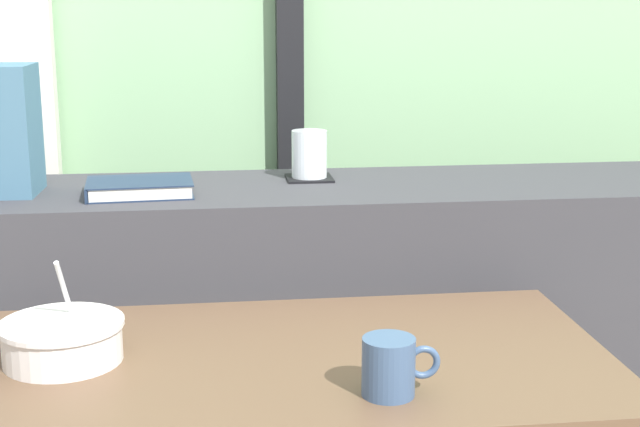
{
  "coord_description": "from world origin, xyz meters",
  "views": [
    {
      "loc": [
        -0.2,
        -1.37,
        1.23
      ],
      "look_at": [
        0.02,
        0.38,
        0.82
      ],
      "focal_mm": 52.13,
      "sensor_mm": 36.0,
      "label": 1
    }
  ],
  "objects_px": {
    "juice_glass": "(309,156)",
    "ceramic_mug": "(390,366)",
    "closed_book": "(139,188)",
    "coaster_square": "(309,178)",
    "soup_bowl": "(63,340)"
  },
  "relations": [
    {
      "from": "coaster_square",
      "to": "juice_glass",
      "type": "xyz_separation_m",
      "value": [
        0.0,
        0.0,
        0.05
      ]
    },
    {
      "from": "ceramic_mug",
      "to": "coaster_square",
      "type": "bearing_deg",
      "value": 91.89
    },
    {
      "from": "juice_glass",
      "to": "closed_book",
      "type": "height_order",
      "value": "juice_glass"
    },
    {
      "from": "coaster_square",
      "to": "ceramic_mug",
      "type": "distance_m",
      "value": 0.79
    },
    {
      "from": "juice_glass",
      "to": "ceramic_mug",
      "type": "xyz_separation_m",
      "value": [
        0.03,
        -0.78,
        -0.17
      ]
    },
    {
      "from": "soup_bowl",
      "to": "juice_glass",
      "type": "bearing_deg",
      "value": 52.6
    },
    {
      "from": "closed_book",
      "to": "soup_bowl",
      "type": "xyz_separation_m",
      "value": [
        -0.09,
        -0.47,
        -0.14
      ]
    },
    {
      "from": "coaster_square",
      "to": "ceramic_mug",
      "type": "bearing_deg",
      "value": -88.11
    },
    {
      "from": "soup_bowl",
      "to": "ceramic_mug",
      "type": "relative_size",
      "value": 1.7
    },
    {
      "from": "soup_bowl",
      "to": "ceramic_mug",
      "type": "height_order",
      "value": "soup_bowl"
    },
    {
      "from": "soup_bowl",
      "to": "ceramic_mug",
      "type": "distance_m",
      "value": 0.51
    },
    {
      "from": "coaster_square",
      "to": "closed_book",
      "type": "bearing_deg",
      "value": -161.4
    },
    {
      "from": "ceramic_mug",
      "to": "closed_book",
      "type": "bearing_deg",
      "value": 120.33
    },
    {
      "from": "soup_bowl",
      "to": "ceramic_mug",
      "type": "xyz_separation_m",
      "value": [
        0.48,
        -0.19,
        0.01
      ]
    },
    {
      "from": "juice_glass",
      "to": "closed_book",
      "type": "relative_size",
      "value": 0.47
    }
  ]
}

